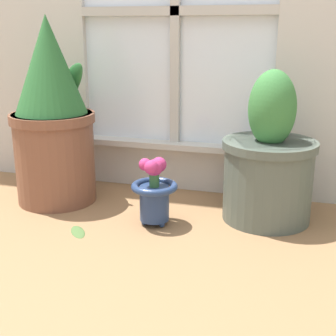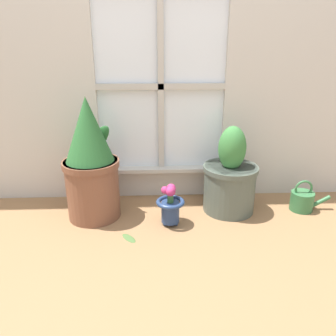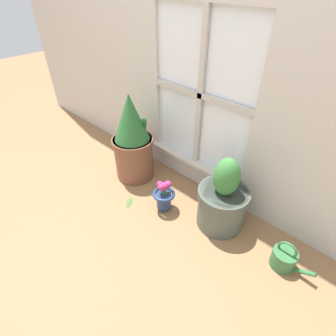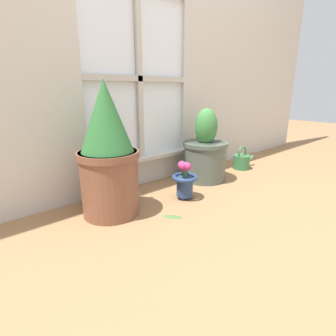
# 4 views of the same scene
# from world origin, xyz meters

# --- Properties ---
(ground_plane) EXTENTS (10.00, 10.00, 0.00)m
(ground_plane) POSITION_xyz_m (0.00, 0.00, 0.00)
(ground_plane) COLOR olive
(potted_plant_left) EXTENTS (0.32, 0.32, 0.71)m
(potted_plant_left) POSITION_xyz_m (-0.41, 0.28, 0.33)
(potted_plant_left) COLOR brown
(potted_plant_left) RESTS_ON ground_plane
(potted_plant_right) EXTENTS (0.33, 0.33, 0.53)m
(potted_plant_right) POSITION_xyz_m (0.41, 0.32, 0.20)
(potted_plant_right) COLOR #4C564C
(potted_plant_right) RESTS_ON ground_plane
(flower_vase) EXTENTS (0.16, 0.16, 0.24)m
(flower_vase) POSITION_xyz_m (0.04, 0.16, 0.12)
(flower_vase) COLOR navy
(flower_vase) RESTS_ON ground_plane
(fallen_leaf) EXTENTS (0.10, 0.11, 0.01)m
(fallen_leaf) POSITION_xyz_m (-0.19, 0.02, 0.00)
(fallen_leaf) COLOR #476633
(fallen_leaf) RESTS_ON ground_plane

